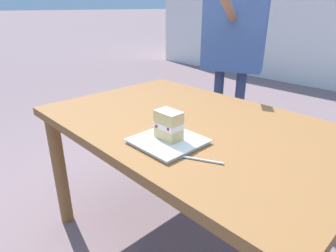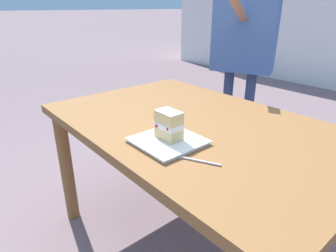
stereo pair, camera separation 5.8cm
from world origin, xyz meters
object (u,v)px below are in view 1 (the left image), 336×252
object	(u,v)px
patio_table	(192,141)
diner_person	(234,34)
dessert_plate	(168,141)
dessert_fork	(194,159)
cake_slice	(169,125)

from	to	relation	value
patio_table	diner_person	world-z (taller)	diner_person
dessert_plate	diner_person	xyz separation A→B (m)	(-0.47, 1.07, 0.29)
diner_person	dessert_fork	bearing A→B (deg)	-60.27
patio_table	dessert_fork	bearing A→B (deg)	-47.03
cake_slice	diner_person	world-z (taller)	diner_person
cake_slice	dessert_plate	bearing A→B (deg)	-57.74
patio_table	cake_slice	world-z (taller)	cake_slice
patio_table	cake_slice	size ratio (longest dim) A/B	12.70
dessert_plate	patio_table	bearing A→B (deg)	110.34
cake_slice	dessert_fork	xyz separation A→B (m)	(0.16, -0.03, -0.07)
cake_slice	dessert_fork	world-z (taller)	cake_slice
patio_table	dessert_fork	world-z (taller)	dessert_fork
cake_slice	diner_person	size ratio (longest dim) A/B	0.07
patio_table	dessert_fork	distance (m)	0.36
patio_table	cake_slice	xyz separation A→B (m)	(0.08, -0.22, 0.17)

